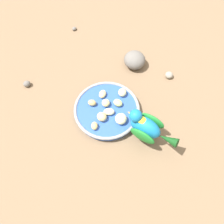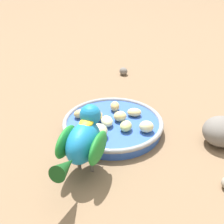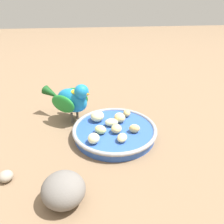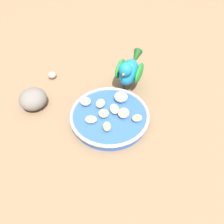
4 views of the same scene
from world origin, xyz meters
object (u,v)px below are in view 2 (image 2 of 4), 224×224
at_px(apple_piece_3, 107,121).
at_px(apple_piece_5, 80,114).
at_px(apple_piece_4, 115,106).
at_px(apple_piece_1, 95,116).
at_px(apple_piece_6, 134,112).
at_px(feeding_bowl, 114,125).
at_px(apple_piece_0, 120,116).
at_px(apple_piece_8, 146,127).
at_px(pebble_1, 123,71).
at_px(rock_large, 222,131).
at_px(apple_piece_2, 98,131).
at_px(parrot, 83,141).
at_px(apple_piece_7, 126,126).

height_order(apple_piece_3, apple_piece_5, same).
bearing_deg(apple_piece_4, apple_piece_5, 93.06).
xyz_separation_m(apple_piece_1, apple_piece_6, (-0.01, -0.09, -0.00)).
xyz_separation_m(apple_piece_1, apple_piece_5, (0.02, 0.03, -0.00)).
relative_size(feeding_bowl, apple_piece_3, 6.24).
relative_size(apple_piece_0, apple_piece_8, 0.92).
height_order(apple_piece_1, pebble_1, apple_piece_1).
bearing_deg(rock_large, apple_piece_8, 67.18).
bearing_deg(apple_piece_5, feeding_bowl, -123.13).
height_order(apple_piece_6, apple_piece_8, apple_piece_8).
bearing_deg(apple_piece_3, apple_piece_0, -75.78).
height_order(feeding_bowl, apple_piece_5, apple_piece_5).
height_order(apple_piece_2, apple_piece_8, apple_piece_2).
bearing_deg(apple_piece_1, apple_piece_5, 49.17).
relative_size(apple_piece_6, parrot, 0.21).
distance_m(apple_piece_0, apple_piece_7, 0.04).
relative_size(apple_piece_1, apple_piece_3, 0.92).
bearing_deg(apple_piece_6, apple_piece_7, 141.23).
relative_size(apple_piece_6, rock_large, 0.40).
bearing_deg(apple_piece_2, apple_piece_8, -98.12).
bearing_deg(apple_piece_4, parrot, 143.69).
height_order(apple_piece_5, parrot, parrot).
bearing_deg(apple_piece_0, apple_piece_4, -5.28).
xyz_separation_m(apple_piece_1, apple_piece_2, (-0.06, 0.01, 0.00)).
distance_m(apple_piece_3, apple_piece_6, 0.07).
xyz_separation_m(apple_piece_0, apple_piece_7, (-0.04, 0.00, -0.00)).
bearing_deg(apple_piece_6, apple_piece_3, 103.74).
distance_m(apple_piece_3, apple_piece_5, 0.07).
relative_size(apple_piece_1, apple_piece_7, 1.03).
distance_m(apple_piece_2, apple_piece_5, 0.09).
bearing_deg(apple_piece_4, apple_piece_3, 145.28).
bearing_deg(apple_piece_2, apple_piece_5, 10.62).
height_order(apple_piece_4, pebble_1, apple_piece_4).
xyz_separation_m(apple_piece_5, apple_piece_8, (-0.10, -0.12, 0.00)).
distance_m(feeding_bowl, apple_piece_3, 0.03).
xyz_separation_m(apple_piece_0, apple_piece_8, (-0.06, -0.04, 0.00)).
distance_m(feeding_bowl, apple_piece_4, 0.05).
distance_m(apple_piece_0, apple_piece_3, 0.03).
xyz_separation_m(feeding_bowl, apple_piece_0, (0.00, -0.01, 0.02)).
height_order(apple_piece_0, apple_piece_4, same).
distance_m(apple_piece_1, apple_piece_6, 0.09).
distance_m(apple_piece_6, apple_piece_8, 0.07).
bearing_deg(apple_piece_4, apple_piece_6, -138.17).
height_order(rock_large, pebble_1, rock_large).
height_order(apple_piece_5, apple_piece_6, apple_piece_5).
distance_m(apple_piece_3, pebble_1, 0.32).
relative_size(apple_piece_7, apple_piece_8, 1.04).
bearing_deg(apple_piece_0, pebble_1, -22.41).
xyz_separation_m(apple_piece_3, parrot, (-0.11, 0.08, 0.04)).
bearing_deg(apple_piece_7, apple_piece_2, 93.93).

